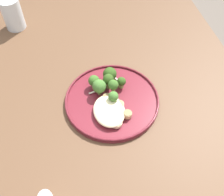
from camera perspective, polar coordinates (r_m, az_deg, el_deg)
The scene contains 22 objects.
ground at distance 1.50m, azimuth -1.62°, elevation -18.49°, with size 6.00×6.00×0.00m, color #665B51.
wooden_dining_table at distance 0.90m, azimuth -2.57°, elevation -4.78°, with size 1.40×1.00×0.74m.
dinner_plate at distance 0.84m, azimuth -0.00°, elevation -0.48°, with size 0.29×0.29×0.02m.
noodle_bed at distance 0.80m, azimuth -0.60°, elevation -2.67°, with size 0.12×0.09×0.03m.
seared_scallop_right_edge at distance 0.83m, azimuth -1.10°, elevation 0.12°, with size 0.02×0.02×0.02m.
seared_scallop_rear_pale at distance 0.80m, azimuth -0.45°, elevation -2.73°, with size 0.04×0.04×0.02m.
seared_scallop_on_noodles at distance 0.79m, azimuth 3.25°, elevation -3.40°, with size 0.03×0.03×0.02m.
seared_scallop_tiny_bay at distance 0.81m, azimuth 1.51°, elevation -1.47°, with size 0.03×0.03×0.02m.
seared_scallop_half_hidden at distance 0.78m, azimuth 0.91°, elevation -5.18°, with size 0.03×0.03×0.01m.
seared_scallop_center_golden at distance 0.79m, azimuth -1.48°, elevation -3.66°, with size 0.03×0.03×0.01m.
seared_scallop_front_small at distance 0.81m, azimuth -1.44°, elevation -1.81°, with size 0.03×0.03×0.02m.
broccoli_floret_right_tilted at distance 0.85m, azimuth 1.98°, elevation 3.38°, with size 0.03×0.03×0.04m.
broccoli_floret_center_pile at distance 0.82m, azimuth 0.28°, elevation 2.66°, with size 0.03×0.03×0.06m.
broccoli_floret_split_head at distance 0.86m, azimuth -0.47°, elevation 5.03°, with size 0.04×0.04×0.05m.
broccoli_floret_tall_stalk at distance 0.83m, azimuth -2.70°, elevation 2.44°, with size 0.04×0.04×0.06m.
broccoli_floret_front_edge at distance 0.84m, azimuth -0.76°, elevation 3.79°, with size 0.03×0.03×0.06m.
broccoli_floret_rear_charred at distance 0.85m, azimuth -3.76°, elevation 3.57°, with size 0.04×0.04×0.05m.
broccoli_floret_small_sprig at distance 0.80m, azimuth 0.28°, elevation 0.25°, with size 0.03×0.03×0.05m.
onion_sliver_long_sliver at distance 0.87m, azimuth -0.36°, elevation 2.65°, with size 0.05×0.01×0.00m, color silver.
onion_sliver_pale_crescent at distance 0.86m, azimuth -3.01°, elevation 1.61°, with size 0.06×0.01×0.00m, color silver.
onion_sliver_short_strip at distance 0.88m, azimuth 1.18°, elevation 3.82°, with size 0.05×0.01×0.00m, color silver.
water_glass at distance 1.13m, azimuth -20.04°, elevation 15.97°, with size 0.07×0.07×0.12m.
Camera 1 is at (0.48, -0.07, 1.42)m, focal length 43.66 mm.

